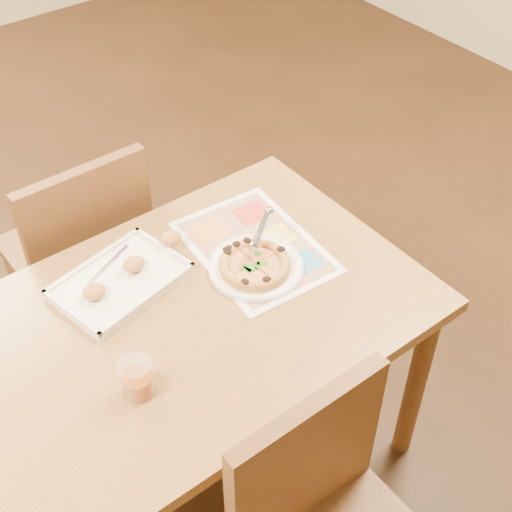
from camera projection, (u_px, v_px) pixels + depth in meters
room at (158, 108)px, 1.44m from camera, size 7.00×7.00×7.00m
dining_table at (182, 339)px, 1.93m from camera, size 1.30×0.85×0.72m
chair_far at (83, 240)px, 2.32m from camera, size 0.42×0.42×0.47m
plate at (256, 267)px, 2.00m from camera, size 0.29×0.29×0.01m
pizza at (255, 265)px, 1.98m from camera, size 0.20×0.20×0.03m
pizza_cutter at (260, 234)px, 1.99m from camera, size 0.13×0.09×0.09m
appetizer_tray at (123, 279)px, 1.95m from camera, size 0.42×0.30×0.06m
glass_tumbler at (137, 380)px, 1.67m from camera, size 0.08×0.08×0.10m
menu at (255, 247)px, 2.07m from camera, size 0.36×0.48×0.00m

